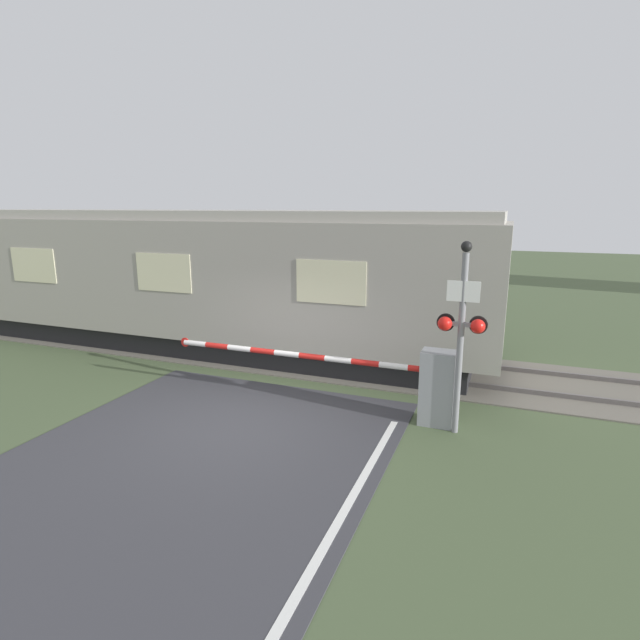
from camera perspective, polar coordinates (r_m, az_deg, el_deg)
The scene contains 5 objects.
ground_plane at distance 9.44m, azimuth -9.18°, elevation -11.48°, with size 80.00×80.00×0.00m, color #475638.
track_bed at distance 12.89m, azimuth -0.03°, elevation -4.44°, with size 36.00×3.20×0.13m.
train at distance 14.08m, azimuth -13.48°, elevation 4.63°, with size 15.79×3.10×3.76m.
crossing_barrier at distance 9.30m, azimuth 10.74°, elevation -7.02°, with size 5.77×0.44×1.37m.
signal_post at distance 8.65m, azimuth 15.84°, elevation -0.80°, with size 0.83×0.26×3.32m.
Camera 1 is at (4.42, -7.39, 3.88)m, focal length 28.00 mm.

